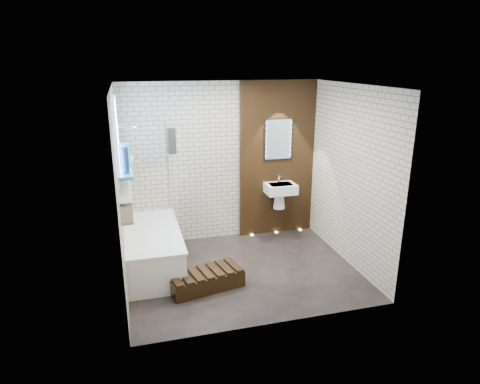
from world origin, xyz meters
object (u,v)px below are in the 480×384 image
object	(u,v)px
bath_screen	(171,174)
led_mirror	(278,139)
bathtub	(153,249)
washbasin	(280,192)
walnut_step	(205,280)

from	to	relation	value
bath_screen	led_mirror	size ratio (longest dim) A/B	2.00
bathtub	washbasin	world-z (taller)	washbasin
bathtub	bath_screen	world-z (taller)	bath_screen
bathtub	bath_screen	xyz separation A→B (m)	(0.35, 0.44, 0.99)
walnut_step	bathtub	bearing A→B (deg)	129.80
led_mirror	walnut_step	distance (m)	2.67
bath_screen	led_mirror	distance (m)	1.89
walnut_step	led_mirror	bearing A→B (deg)	44.67
washbasin	walnut_step	world-z (taller)	washbasin
bathtub	led_mirror	world-z (taller)	led_mirror
led_mirror	walnut_step	bearing A→B (deg)	-135.33
bath_screen	washbasin	size ratio (longest dim) A/B	2.41
washbasin	bathtub	bearing A→B (deg)	-163.99
bathtub	walnut_step	xyz separation A→B (m)	(0.62, -0.75, -0.18)
bath_screen	walnut_step	bearing A→B (deg)	-77.22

